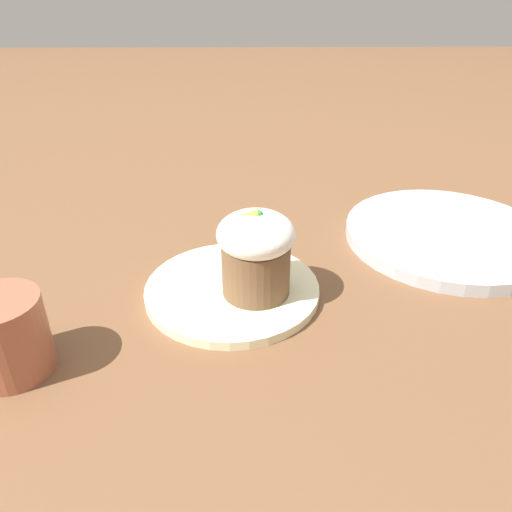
{
  "coord_description": "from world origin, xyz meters",
  "views": [
    {
      "loc": [
        -0.02,
        0.49,
        0.34
      ],
      "look_at": [
        -0.03,
        0.01,
        0.06
      ],
      "focal_mm": 35.0,
      "sensor_mm": 36.0,
      "label": 1
    }
  ],
  "objects": [
    {
      "name": "coffee_cup",
      "position": [
        0.21,
        0.12,
        0.04
      ],
      "size": [
        0.11,
        0.08,
        0.08
      ],
      "color": "#9E563D",
      "rests_on": "ground_plane"
    },
    {
      "name": "dessert_plate",
      "position": [
        0.0,
        0.0,
        0.01
      ],
      "size": [
        0.21,
        0.21,
        0.01
      ],
      "color": "beige",
      "rests_on": "ground_plane"
    },
    {
      "name": "side_plate",
      "position": [
        -0.3,
        -0.13,
        0.01
      ],
      "size": [
        0.28,
        0.28,
        0.02
      ],
      "color": "#B2B7BC",
      "rests_on": "ground_plane"
    },
    {
      "name": "carrot_cake",
      "position": [
        -0.03,
        0.01,
        0.06
      ],
      "size": [
        0.09,
        0.09,
        0.1
      ],
      "color": "brown",
      "rests_on": "dessert_plate"
    },
    {
      "name": "spoon",
      "position": [
        0.01,
        -0.01,
        0.01
      ],
      "size": [
        0.11,
        0.09,
        0.01
      ],
      "color": "#B7B7BC",
      "rests_on": "dessert_plate"
    },
    {
      "name": "ground_plane",
      "position": [
        0.0,
        0.0,
        0.0
      ],
      "size": [
        4.0,
        4.0,
        0.0
      ],
      "primitive_type": "plane",
      "color": "brown"
    }
  ]
}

